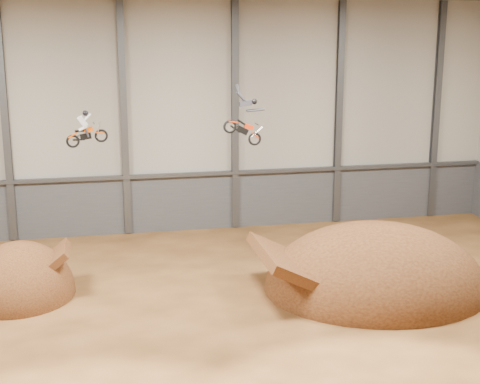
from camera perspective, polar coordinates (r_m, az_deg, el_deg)
The scene contains 13 objects.
floor at distance 28.05m, azimuth -1.08°, elevation -11.74°, with size 40.00×40.00×0.00m, color #533016.
back_wall at distance 40.55m, azimuth -5.14°, elevation 6.33°, with size 40.00×0.10×14.00m, color #B0AA9C.
lower_band_back at distance 41.41m, azimuth -4.98°, elevation -0.92°, with size 39.80×0.18×3.50m, color #4A4C51.
steel_rail at distance 40.86m, azimuth -5.00°, elevation 1.48°, with size 39.80×0.35×0.20m, color #47494F.
steel_column_1 at distance 40.42m, azimuth -19.39°, elevation 5.61°, with size 0.40×0.36×13.90m, color #47494F.
steel_column_2 at distance 40.10m, azimuth -9.87°, elevation 6.11°, with size 0.40×0.36×13.90m, color #47494F.
steel_column_3 at distance 40.88m, azimuth -0.44°, elevation 6.43°, with size 0.40×0.36×13.90m, color #47494F.
steel_column_4 at distance 42.70m, azimuth 8.42°, elevation 6.58°, with size 0.40×0.36×13.90m, color #47494F.
steel_column_5 at distance 45.43m, azimuth 16.39°, elevation 6.59°, with size 0.40×0.36×13.90m, color #47494F.
takeoff_ramp at distance 33.22m, azimuth -18.22°, elevation -8.35°, with size 5.04×5.81×5.04m, color #422210.
landing_ramp at distance 33.10m, azimuth 11.41°, elevation -8.00°, with size 10.73×9.49×6.19m, color #422210.
fmx_rider_a at distance 30.66m, azimuth -12.88°, elevation 5.49°, with size 1.84×0.70×1.67m, color #E95201, non-canonical shape.
fmx_rider_b at distance 31.19m, azimuth -0.05°, elevation 6.58°, with size 2.58×0.74×2.21m, color red, non-canonical shape.
Camera 1 is at (-4.74, -24.98, 11.85)m, focal length 50.00 mm.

